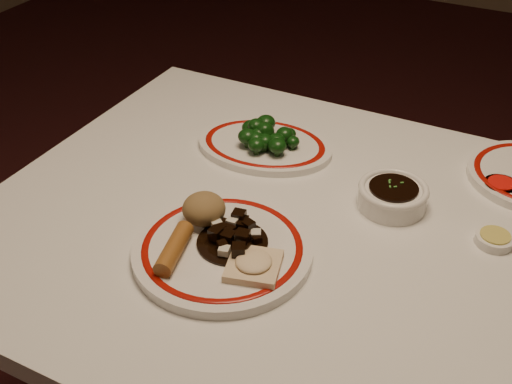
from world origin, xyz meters
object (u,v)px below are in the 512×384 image
object	(u,v)px
dining_table	(319,272)
rice_mound	(204,209)
soy_bowl	(392,197)
broccoli_plate	(265,145)
fried_wonton	(254,264)
stirfry_heap	(234,235)
spring_roll	(174,248)
main_plate	(222,250)
broccoli_pile	(264,135)

from	to	relation	value
dining_table	rice_mound	bearing A→B (deg)	-154.74
soy_bowl	rice_mound	bearing A→B (deg)	-141.35
dining_table	soy_bowl	world-z (taller)	soy_bowl
rice_mound	broccoli_plate	size ratio (longest dim) A/B	0.24
fried_wonton	stirfry_heap	bearing A→B (deg)	142.52
rice_mound	spring_roll	distance (m)	0.10
rice_mound	fried_wonton	bearing A→B (deg)	-27.97
main_plate	spring_roll	xyz separation A→B (m)	(-0.06, -0.05, 0.02)
broccoli_plate	broccoli_pile	size ratio (longest dim) A/B	2.35
dining_table	broccoli_plate	world-z (taller)	broccoli_plate
soy_bowl	fried_wonton	bearing A→B (deg)	-115.68
spring_roll	broccoli_plate	world-z (taller)	spring_roll
main_plate	broccoli_plate	xyz separation A→B (m)	(-0.09, 0.33, -0.00)
soy_bowl	dining_table	bearing A→B (deg)	-123.26
dining_table	fried_wonton	bearing A→B (deg)	-108.71
broccoli_plate	soy_bowl	distance (m)	0.30
rice_mound	spring_roll	bearing A→B (deg)	-88.13
rice_mound	broccoli_pile	size ratio (longest dim) A/B	0.57
fried_wonton	main_plate	bearing A→B (deg)	160.20
dining_table	fried_wonton	size ratio (longest dim) A/B	12.11
fried_wonton	broccoli_pile	distance (m)	0.38
stirfry_heap	rice_mound	bearing A→B (deg)	162.10
soy_bowl	spring_roll	bearing A→B (deg)	-130.15
rice_mound	broccoli_plate	distance (m)	0.29
fried_wonton	broccoli_plate	distance (m)	0.38
stirfry_heap	fried_wonton	bearing A→B (deg)	-37.48
dining_table	broccoli_plate	size ratio (longest dim) A/B	3.95
dining_table	rice_mound	distance (m)	0.24
dining_table	soy_bowl	xyz separation A→B (m)	(0.08, 0.13, 0.11)
dining_table	broccoli_plate	xyz separation A→B (m)	(-0.21, 0.20, 0.10)
spring_roll	fried_wonton	size ratio (longest dim) A/B	1.10
stirfry_heap	broccoli_pile	xyz separation A→B (m)	(-0.09, 0.30, 0.01)
broccoli_pile	fried_wonton	bearing A→B (deg)	-65.92
main_plate	fried_wonton	world-z (taller)	fried_wonton
rice_mound	stirfry_heap	world-z (taller)	rice_mound
soy_bowl	broccoli_plate	bearing A→B (deg)	166.37
broccoli_plate	dining_table	bearing A→B (deg)	-43.26
spring_roll	fried_wonton	world-z (taller)	spring_roll
broccoli_plate	spring_roll	bearing A→B (deg)	-85.56
spring_roll	stirfry_heap	distance (m)	0.10
soy_bowl	broccoli_pile	bearing A→B (deg)	167.48
dining_table	stirfry_heap	bearing A→B (deg)	-136.31
dining_table	rice_mound	world-z (taller)	rice_mound
dining_table	broccoli_plate	distance (m)	0.30
stirfry_heap	soy_bowl	distance (m)	0.31
main_plate	rice_mound	size ratio (longest dim) A/B	5.05
fried_wonton	stirfry_heap	size ratio (longest dim) A/B	0.84
spring_roll	stirfry_heap	size ratio (longest dim) A/B	0.92
broccoli_pile	soy_bowl	distance (m)	0.30
main_plate	fried_wonton	distance (m)	0.08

